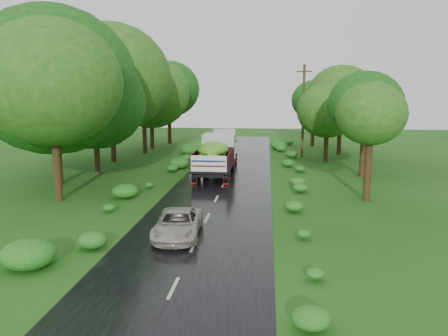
# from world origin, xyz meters

# --- Properties ---
(ground) EXTENTS (120.00, 120.00, 0.00)m
(ground) POSITION_xyz_m (0.00, 0.00, 0.00)
(ground) COLOR #18430E
(ground) RESTS_ON ground
(road) EXTENTS (6.50, 80.00, 0.02)m
(road) POSITION_xyz_m (0.00, 5.00, 0.01)
(road) COLOR black
(road) RESTS_ON ground
(road_lines) EXTENTS (0.12, 69.60, 0.00)m
(road_lines) POSITION_xyz_m (0.00, 6.00, 0.02)
(road_lines) COLOR #BFB78C
(road_lines) RESTS_ON road
(truck_near) EXTENTS (2.60, 7.16, 3.00)m
(truck_near) POSITION_xyz_m (-0.85, 15.10, 1.70)
(truck_near) COLOR black
(truck_near) RESTS_ON ground
(truck_far) EXTENTS (2.86, 6.37, 2.59)m
(truck_far) POSITION_xyz_m (-1.13, 24.59, 1.46)
(truck_far) COLOR black
(truck_far) RESTS_ON ground
(car) EXTENTS (2.12, 4.21, 1.14)m
(car) POSITION_xyz_m (-0.87, 1.04, 0.59)
(car) COLOR #A7A094
(car) RESTS_ON road
(utility_pole) EXTENTS (1.45, 0.75, 8.85)m
(utility_pole) POSITION_xyz_m (6.34, 25.65, 4.56)
(utility_pole) COLOR #382616
(utility_pole) RESTS_ON ground
(trees_left) EXTENTS (6.39, 32.84, 9.55)m
(trees_left) POSITION_xyz_m (-10.16, 20.06, 6.58)
(trees_left) COLOR black
(trees_left) RESTS_ON ground
(trees_right) EXTENTS (5.50, 29.57, 7.49)m
(trees_right) POSITION_xyz_m (9.26, 23.49, 5.22)
(trees_right) COLOR black
(trees_right) RESTS_ON ground
(shrubs) EXTENTS (11.90, 44.00, 0.70)m
(shrubs) POSITION_xyz_m (0.00, 14.00, 0.35)
(shrubs) COLOR #165E17
(shrubs) RESTS_ON ground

